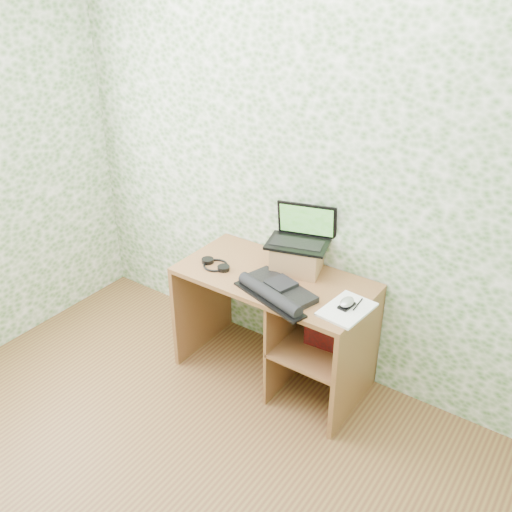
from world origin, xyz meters
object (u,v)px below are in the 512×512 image
Objects in this scene: laptop at (301,234)px; notepad at (347,309)px; keyboard at (276,291)px; desk at (287,315)px; riser at (297,258)px.

laptop is 1.35× the size of notepad.
keyboard reaches higher than notepad.
riser reaches higher than desk.
keyboard is at bearing -81.02° from riser.
laptop is (-0.01, 0.15, 0.50)m from desk.
desk is at bearing 172.45° from notepad.
laptop reaches higher than desk.
notepad is at bearing -46.16° from laptop.
keyboard is 1.70× the size of notepad.
keyboard is at bearing -98.43° from laptop.
laptop is 0.79× the size of keyboard.
notepad is at bearing -13.35° from desk.
riser is 0.92× the size of notepad.
laptop is 0.41m from keyboard.
desk is at bearing -85.71° from riser.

